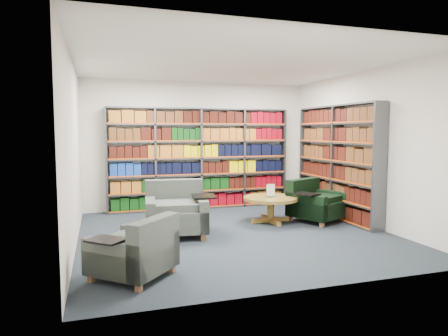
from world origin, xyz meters
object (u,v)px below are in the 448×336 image
object	(u,v)px
chair_teal_left	(175,213)
coffee_table	(271,202)
chair_green_right	(313,204)
chair_teal_front	(138,253)

from	to	relation	value
chair_teal_left	coffee_table	distance (m)	1.88
chair_teal_left	coffee_table	xyz separation A→B (m)	(1.86, 0.30, 0.03)
chair_teal_left	chair_green_right	world-z (taller)	chair_teal_left
chair_teal_left	chair_green_right	distance (m)	2.72
chair_teal_left	chair_teal_front	distance (m)	2.03
chair_green_right	coffee_table	xyz separation A→B (m)	(-0.85, 0.09, 0.07)
chair_teal_front	coffee_table	size ratio (longest dim) A/B	1.10
chair_green_right	coffee_table	distance (m)	0.86
chair_teal_left	chair_teal_front	size ratio (longest dim) A/B	1.06
chair_green_right	chair_teal_front	distance (m)	4.08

